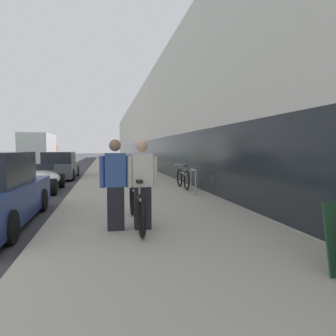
{
  "coord_description": "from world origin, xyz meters",
  "views": [
    {
      "loc": [
        4.33,
        -4.11,
        1.65
      ],
      "look_at": [
        8.1,
        13.49,
        0.5
      ],
      "focal_mm": 32.0,
      "sensor_mm": 36.0,
      "label": 1
    }
  ],
  "objects": [
    {
      "name": "tandem_bicycle",
      "position": [
        4.95,
        1.85,
        0.53
      ],
      "size": [
        0.52,
        2.57,
        0.97
      ],
      "color": "black",
      "rests_on": "sidewalk_slab"
    },
    {
      "name": "sidewalk_slab",
      "position": [
        5.44,
        21.0,
        0.06
      ],
      "size": [
        4.66,
        70.0,
        0.12
      ],
      "color": "#A39E8E",
      "rests_on": "ground"
    },
    {
      "name": "storefront_facade",
      "position": [
        12.81,
        29.0,
        3.71
      ],
      "size": [
        10.01,
        70.0,
        7.43
      ],
      "color": "silver",
      "rests_on": "ground"
    },
    {
      "name": "vintage_roadster_curbside",
      "position": [
        1.71,
        8.18,
        0.46
      ],
      "size": [
        1.89,
        3.83,
        1.05
      ],
      "color": "white",
      "rests_on": "ground"
    },
    {
      "name": "cruiser_bike_nearest",
      "position": [
        7.31,
        7.06,
        0.51
      ],
      "size": [
        0.52,
        1.8,
        0.93
      ],
      "color": "black",
      "rests_on": "sidewalk_slab"
    },
    {
      "name": "parked_sedan_far",
      "position": [
        1.87,
        13.57,
        0.67
      ],
      "size": [
        1.86,
        4.79,
        1.48
      ],
      "color": "#4C5156",
      "rests_on": "ground"
    },
    {
      "name": "bike_rack_hoop",
      "position": [
        7.27,
        5.56,
        0.63
      ],
      "size": [
        0.05,
        0.6,
        0.84
      ],
      "color": "gray",
      "rests_on": "sidewalk_slab"
    },
    {
      "name": "person_rider",
      "position": [
        5.04,
        1.53,
        0.97
      ],
      "size": [
        0.58,
        0.23,
        1.69
      ],
      "color": "black",
      "rests_on": "sidewalk_slab"
    },
    {
      "name": "person_bystander",
      "position": [
        4.53,
        1.57,
        0.98
      ],
      "size": [
        0.58,
        0.23,
        1.71
      ],
      "color": "black",
      "rests_on": "sidewalk_slab"
    },
    {
      "name": "moving_truck",
      "position": [
        -1.52,
        25.53,
        1.52
      ],
      "size": [
        2.43,
        7.04,
        3.01
      ],
      "color": "orange",
      "rests_on": "ground"
    }
  ]
}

